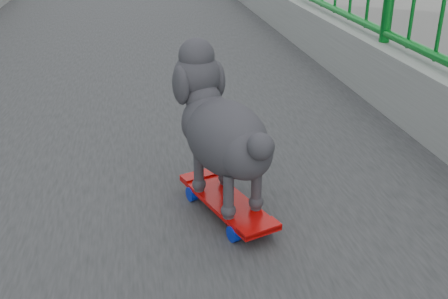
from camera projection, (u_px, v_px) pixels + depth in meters
name	position (u px, v px, depth m)	size (l,w,h in m)	color
skateboard	(227.00, 203.00, 1.75)	(0.28, 0.47, 0.06)	red
poodle	(222.00, 128.00, 1.67)	(0.33, 0.52, 0.46)	#2B292D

